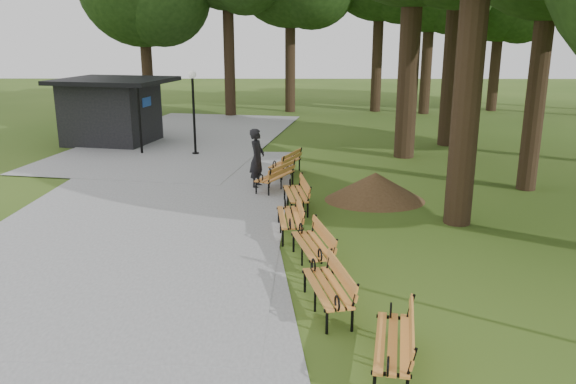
{
  "coord_description": "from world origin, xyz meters",
  "views": [
    {
      "loc": [
        0.16,
        -12.72,
        4.9
      ],
      "look_at": [
        0.04,
        0.88,
        1.1
      ],
      "focal_mm": 35.98,
      "sensor_mm": 36.0,
      "label": 1
    }
  ],
  "objects_px": {
    "bench_1": "(327,288)",
    "bench_4": "(296,194)",
    "bench_3": "(289,218)",
    "bench_2": "(312,246)",
    "kiosk": "(111,111)",
    "bench_5": "(275,176)",
    "lamp_post": "(193,95)",
    "dirt_mound": "(375,186)",
    "bench_0": "(393,343)",
    "person": "(257,158)",
    "bench_6": "(285,163)"
  },
  "relations": [
    {
      "from": "lamp_post",
      "to": "bench_5",
      "type": "distance_m",
      "value": 6.68
    },
    {
      "from": "bench_2",
      "to": "bench_5",
      "type": "bearing_deg",
      "value": 176.2
    },
    {
      "from": "person",
      "to": "bench_6",
      "type": "distance_m",
      "value": 1.95
    },
    {
      "from": "dirt_mound",
      "to": "bench_4",
      "type": "xyz_separation_m",
      "value": [
        -2.38,
        -0.9,
        0.01
      ]
    },
    {
      "from": "kiosk",
      "to": "bench_4",
      "type": "relative_size",
      "value": 2.44
    },
    {
      "from": "dirt_mound",
      "to": "bench_2",
      "type": "xyz_separation_m",
      "value": [
        -2.04,
        -4.99,
        0.01
      ]
    },
    {
      "from": "lamp_post",
      "to": "bench_3",
      "type": "bearing_deg",
      "value": -67.78
    },
    {
      "from": "bench_3",
      "to": "kiosk",
      "type": "bearing_deg",
      "value": -151.17
    },
    {
      "from": "person",
      "to": "kiosk",
      "type": "distance_m",
      "value": 10.4
    },
    {
      "from": "person",
      "to": "bench_6",
      "type": "xyz_separation_m",
      "value": [
        0.88,
        1.66,
        -0.52
      ]
    },
    {
      "from": "kiosk",
      "to": "bench_3",
      "type": "relative_size",
      "value": 2.44
    },
    {
      "from": "bench_1",
      "to": "bench_2",
      "type": "height_order",
      "value": "same"
    },
    {
      "from": "bench_3",
      "to": "bench_6",
      "type": "relative_size",
      "value": 1.0
    },
    {
      "from": "kiosk",
      "to": "bench_0",
      "type": "relative_size",
      "value": 2.44
    },
    {
      "from": "bench_2",
      "to": "bench_5",
      "type": "relative_size",
      "value": 1.0
    },
    {
      "from": "kiosk",
      "to": "bench_2",
      "type": "distance_m",
      "value": 16.55
    },
    {
      "from": "bench_1",
      "to": "bench_5",
      "type": "height_order",
      "value": "same"
    },
    {
      "from": "bench_1",
      "to": "bench_3",
      "type": "bearing_deg",
      "value": 177.98
    },
    {
      "from": "dirt_mound",
      "to": "bench_5",
      "type": "xyz_separation_m",
      "value": [
        -3.03,
        1.17,
        0.01
      ]
    },
    {
      "from": "bench_1",
      "to": "bench_4",
      "type": "height_order",
      "value": "same"
    },
    {
      "from": "kiosk",
      "to": "dirt_mound",
      "type": "distance_m",
      "value": 14.05
    },
    {
      "from": "lamp_post",
      "to": "dirt_mound",
      "type": "distance_m",
      "value": 9.42
    },
    {
      "from": "dirt_mound",
      "to": "bench_4",
      "type": "height_order",
      "value": "bench_4"
    },
    {
      "from": "kiosk",
      "to": "bench_5",
      "type": "bearing_deg",
      "value": -34.06
    },
    {
      "from": "lamp_post",
      "to": "bench_2",
      "type": "bearing_deg",
      "value": -69.03
    },
    {
      "from": "bench_0",
      "to": "bench_4",
      "type": "bearing_deg",
      "value": -159.6
    },
    {
      "from": "bench_2",
      "to": "bench_5",
      "type": "height_order",
      "value": "same"
    },
    {
      "from": "bench_0",
      "to": "bench_3",
      "type": "distance_m",
      "value": 6.16
    },
    {
      "from": "bench_2",
      "to": "bench_0",
      "type": "bearing_deg",
      "value": 1.99
    },
    {
      "from": "dirt_mound",
      "to": "bench_5",
      "type": "relative_size",
      "value": 1.32
    },
    {
      "from": "bench_0",
      "to": "bench_2",
      "type": "height_order",
      "value": "same"
    },
    {
      "from": "bench_1",
      "to": "bench_3",
      "type": "relative_size",
      "value": 1.0
    },
    {
      "from": "person",
      "to": "bench_3",
      "type": "height_order",
      "value": "person"
    },
    {
      "from": "bench_1",
      "to": "kiosk",
      "type": "bearing_deg",
      "value": -163.42
    },
    {
      "from": "kiosk",
      "to": "bench_5",
      "type": "xyz_separation_m",
      "value": [
        7.6,
        -7.95,
        -1.01
      ]
    },
    {
      "from": "kiosk",
      "to": "bench_2",
      "type": "relative_size",
      "value": 2.44
    },
    {
      "from": "lamp_post",
      "to": "bench_6",
      "type": "xyz_separation_m",
      "value": [
        3.73,
        -3.43,
        -1.99
      ]
    },
    {
      "from": "kiosk",
      "to": "lamp_post",
      "type": "relative_size",
      "value": 1.36
    },
    {
      "from": "kiosk",
      "to": "bench_4",
      "type": "height_order",
      "value": "kiosk"
    },
    {
      "from": "bench_2",
      "to": "bench_3",
      "type": "distance_m",
      "value": 2.0
    },
    {
      "from": "bench_2",
      "to": "bench_6",
      "type": "xyz_separation_m",
      "value": [
        -0.69,
        8.11,
        0.0
      ]
    },
    {
      "from": "bench_2",
      "to": "bench_3",
      "type": "xyz_separation_m",
      "value": [
        -0.5,
        1.94,
        0.0
      ]
    },
    {
      "from": "kiosk",
      "to": "dirt_mound",
      "type": "bearing_deg",
      "value": -28.39
    },
    {
      "from": "bench_3",
      "to": "bench_2",
      "type": "bearing_deg",
      "value": 9.7
    },
    {
      "from": "person",
      "to": "kiosk",
      "type": "relative_size",
      "value": 0.41
    },
    {
      "from": "bench_1",
      "to": "bench_4",
      "type": "xyz_separation_m",
      "value": [
        -0.54,
        6.22,
        0.0
      ]
    },
    {
      "from": "bench_5",
      "to": "bench_0",
      "type": "bearing_deg",
      "value": 38.05
    },
    {
      "from": "person",
      "to": "bench_4",
      "type": "height_order",
      "value": "person"
    },
    {
      "from": "kiosk",
      "to": "bench_3",
      "type": "height_order",
      "value": "kiosk"
    },
    {
      "from": "person",
      "to": "bench_4",
      "type": "bearing_deg",
      "value": -138.58
    }
  ]
}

